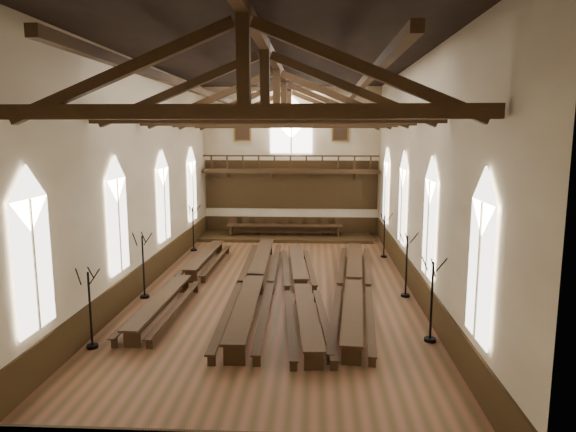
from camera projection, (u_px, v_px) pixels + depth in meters
The scene contains 21 objects.
ground at pixel (277, 290), 22.88m from camera, with size 26.00×26.00×0.00m, color brown.
room_walls at pixel (277, 144), 21.85m from camera, with size 26.00×26.00×26.00m.
wainscot_band at pixel (277, 277), 22.79m from camera, with size 12.00×26.00×1.20m.
side_windows at pixel (277, 207), 22.29m from camera, with size 11.85×19.80×4.50m.
end_window at pixel (291, 129), 34.45m from camera, with size 2.80×0.12×3.80m.
minstrels_gallery at pixel (291, 178), 34.74m from camera, with size 11.80×1.24×3.70m.
portraits at pixel (291, 131), 34.47m from camera, with size 7.75×0.09×1.45m.
roof_trusses at pixel (277, 102), 21.58m from camera, with size 11.70×25.70×2.80m.
refectory_row_a at pixel (187, 276), 23.18m from camera, with size 1.55×13.99×0.70m.
refectory_row_b at pixel (255, 279), 22.40m from camera, with size 1.87×15.10×0.82m.
refectory_row_c at pixel (301, 286), 21.71m from camera, with size 2.00×14.24×0.72m.
refectory_row_d at pixel (354, 283), 22.09m from camera, with size 2.11×14.53×0.75m.
dais at pixel (285, 237), 34.12m from camera, with size 11.40×2.98×0.20m, color #362510.
high_table at pixel (285, 226), 34.01m from camera, with size 7.67×0.93×0.72m.
high_chairs at pixel (285, 225), 34.76m from camera, with size 7.70×0.51×1.10m.
candelabrum_left_near at pixel (91, 324), 16.57m from camera, with size 0.82×0.77×2.70m.
candelabrum_left_mid at pixel (144, 278), 21.66m from camera, with size 0.86×0.82×2.84m.
candelabrum_left_far at pixel (193, 237), 30.40m from camera, with size 0.77×0.84×2.76m.
candelabrum_right_near at pixel (431, 316), 17.09m from camera, with size 0.86×0.85×2.90m.
candelabrum_right_mid at pixel (406, 277), 21.82m from camera, with size 0.83×0.84×2.82m.
candelabrum_right_far at pixel (384, 244), 28.84m from camera, with size 0.71×0.77×2.53m.
Camera 1 is at (1.66, -22.01, 6.90)m, focal length 32.00 mm.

